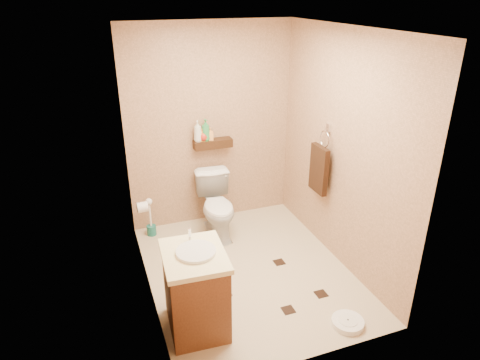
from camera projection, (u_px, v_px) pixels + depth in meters
name	position (u px, v px, depth m)	size (l,w,h in m)	color
ground	(248.00, 271.00, 4.47)	(2.50, 2.50, 0.00)	#BDAC8A
wall_back	(210.00, 127.00, 5.05)	(2.00, 0.04, 2.40)	tan
wall_front	(315.00, 229.00, 2.91)	(2.00, 0.04, 2.40)	tan
wall_left	(140.00, 179.00, 3.66)	(0.04, 2.50, 2.40)	tan
wall_right	(341.00, 151.00, 4.29)	(0.04, 2.50, 2.40)	tan
ceiling	(250.00, 28.00, 3.49)	(2.00, 2.50, 0.02)	white
wall_shelf	(213.00, 144.00, 5.05)	(0.46, 0.14, 0.10)	#391E0F
floor_accents	(252.00, 274.00, 4.40)	(1.22, 1.41, 0.01)	black
toilet	(217.00, 206.00, 5.01)	(0.41, 0.71, 0.73)	white
vanity	(196.00, 290.00, 3.58)	(0.54, 0.64, 0.87)	brown
bathroom_scale	(348.00, 322.00, 3.74)	(0.35, 0.35, 0.06)	white
toilet_brush	(151.00, 222.00, 5.06)	(0.11, 0.11, 0.48)	#18635A
towel_ring	(319.00, 167.00, 4.58)	(0.12, 0.30, 0.76)	silver
toilet_paper	(142.00, 207.00, 4.48)	(0.12, 0.11, 0.12)	white
bottle_a	(198.00, 131.00, 4.93)	(0.10, 0.10, 0.25)	silver
bottle_b	(202.00, 135.00, 4.96)	(0.06, 0.07, 0.14)	yellow
bottle_c	(203.00, 135.00, 4.97)	(0.11, 0.11, 0.15)	red
bottle_d	(206.00, 130.00, 4.95)	(0.10, 0.10, 0.26)	#2F8F49
bottle_e	(210.00, 134.00, 4.99)	(0.07, 0.07, 0.15)	#FDA554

